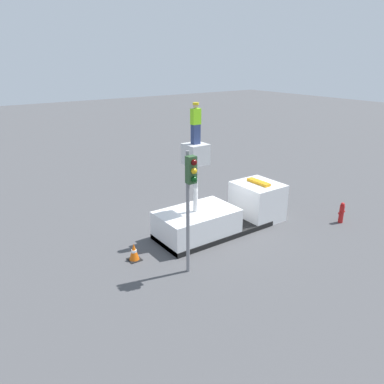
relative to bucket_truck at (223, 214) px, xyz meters
The scene contains 6 objects.
ground_plane 1.00m from the bucket_truck, behind, with size 120.00×120.00×0.00m, color #4C4C4F.
bucket_truck is the anchor object (origin of this frame).
worker 4.85m from the bucket_truck, behind, with size 0.40×0.26×1.75m.
traffic_light_pole 5.03m from the bucket_truck, 147.04° to the right, with size 0.34×0.57×4.90m.
fire_hydrant 6.18m from the bucket_truck, 27.89° to the right, with size 0.48×0.24×1.09m.
traffic_cone_rear 4.96m from the bucket_truck, behind, with size 0.53×0.53×0.76m.
Camera 1 is at (-10.37, -12.83, 8.03)m, focal length 35.00 mm.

